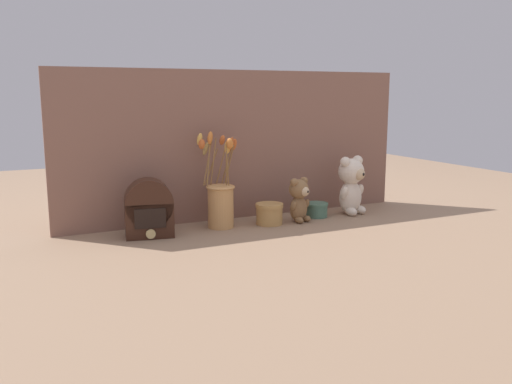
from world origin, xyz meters
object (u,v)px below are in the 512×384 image
(vintage_radio, at_px, (149,210))
(decorative_tin_short, at_px, (317,210))
(decorative_tin_tall, at_px, (269,214))
(flower_vase, at_px, (220,199))
(teddy_bear_large, at_px, (351,184))
(teddy_bear_medium, at_px, (299,199))

(vintage_radio, relative_size, decorative_tin_short, 2.20)
(vintage_radio, distance_m, decorative_tin_tall, 0.46)
(flower_vase, bearing_deg, teddy_bear_large, -1.99)
(flower_vase, bearing_deg, decorative_tin_short, -0.92)
(teddy_bear_large, relative_size, decorative_tin_short, 2.59)
(decorative_tin_tall, bearing_deg, vintage_radio, 177.86)
(decorative_tin_short, bearing_deg, teddy_bear_large, -4.80)
(decorative_tin_short, bearing_deg, flower_vase, 179.08)
(teddy_bear_medium, height_order, decorative_tin_tall, teddy_bear_medium)
(teddy_bear_large, relative_size, flower_vase, 0.67)
(decorative_tin_tall, bearing_deg, flower_vase, 169.23)
(flower_vase, xyz_separation_m, decorative_tin_short, (0.41, -0.01, -0.08))
(teddy_bear_medium, distance_m, flower_vase, 0.31)
(flower_vase, xyz_separation_m, vintage_radio, (-0.27, -0.02, -0.01))
(flower_vase, relative_size, decorative_tin_tall, 3.35)
(flower_vase, relative_size, vintage_radio, 1.75)
(teddy_bear_medium, relative_size, decorative_tin_short, 1.87)
(teddy_bear_medium, bearing_deg, flower_vase, 170.71)
(vintage_radio, relative_size, decorative_tin_tall, 1.92)
(teddy_bear_medium, bearing_deg, decorative_tin_tall, 172.98)
(teddy_bear_large, height_order, teddy_bear_medium, teddy_bear_large)
(teddy_bear_large, relative_size, teddy_bear_medium, 1.38)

